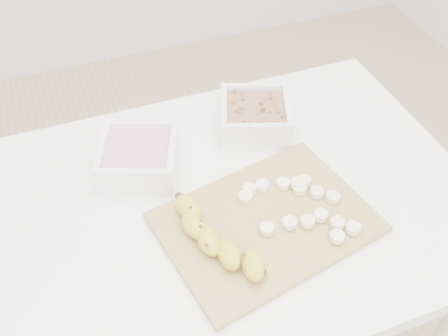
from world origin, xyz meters
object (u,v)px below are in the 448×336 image
object	(u,v)px
table	(229,228)
bowl_yogurt	(139,157)
cutting_board	(266,222)
banana	(218,239)
bowl_granola	(255,116)

from	to	relation	value
table	bowl_yogurt	size ratio (longest dim) A/B	4.98
table	cutting_board	bearing A→B (deg)	-63.73
table	banana	bearing A→B (deg)	-120.06
bowl_yogurt	banana	world-z (taller)	bowl_yogurt
bowl_yogurt	banana	distance (m)	0.26
table	bowl_yogurt	world-z (taller)	bowl_yogurt
table	banana	world-z (taller)	banana
table	bowl_yogurt	xyz separation A→B (m)	(-0.15, 0.14, 0.13)
cutting_board	banana	size ratio (longest dim) A/B	1.71
table	bowl_granola	distance (m)	0.26
bowl_yogurt	cutting_board	world-z (taller)	bowl_yogurt
bowl_yogurt	cutting_board	xyz separation A→B (m)	(0.19, -0.23, -0.03)
bowl_granola	banana	world-z (taller)	bowl_granola
table	bowl_yogurt	bearing A→B (deg)	136.17
banana	bowl_yogurt	bearing A→B (deg)	97.45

